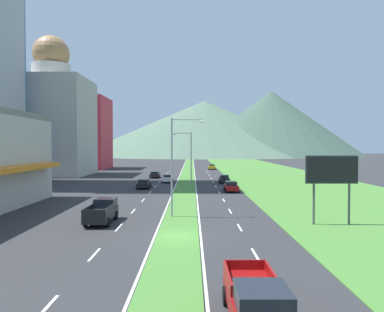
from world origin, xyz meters
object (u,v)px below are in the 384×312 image
(car_2, at_px, (213,167))
(pickup_truck_1, at_px, (103,211))
(car_1, at_px, (232,186))
(pickup_truck_0, at_px, (257,301))
(street_lamp_near, at_px, (176,160))
(street_lamp_mid, at_px, (190,154))
(car_0, at_px, (225,179))
(car_4, at_px, (169,178))
(car_5, at_px, (156,174))
(car_3, at_px, (145,184))
(billboard_roadside, at_px, (333,173))

(car_2, relative_size, pickup_truck_1, 0.76)
(car_1, height_order, pickup_truck_1, pickup_truck_1)
(pickup_truck_1, bearing_deg, pickup_truck_0, -151.33)
(street_lamp_near, relative_size, street_lamp_mid, 1.03)
(street_lamp_mid, xyz_separation_m, car_0, (6.47, 2.77, -4.60))
(car_1, bearing_deg, pickup_truck_1, -31.82)
(street_lamp_near, relative_size, pickup_truck_1, 1.77)
(street_lamp_mid, xyz_separation_m, car_4, (-4.03, 4.43, -4.61))
(car_0, bearing_deg, car_5, -128.73)
(car_2, bearing_deg, car_3, -15.88)
(car_0, xyz_separation_m, car_5, (-13.87, 11.12, -0.02))
(car_1, height_order, car_2, car_1)
(billboard_roadside, height_order, car_0, billboard_roadside)
(pickup_truck_1, bearing_deg, billboard_roadside, -93.31)
(car_5, bearing_deg, street_lamp_near, -171.71)
(car_1, height_order, car_5, car_1)
(car_1, xyz_separation_m, pickup_truck_1, (-14.00, -22.55, 0.21))
(car_1, height_order, car_4, car_1)
(pickup_truck_0, bearing_deg, car_1, 175.23)
(billboard_roadside, distance_m, car_4, 41.38)
(car_4, height_order, car_5, car_4)
(car_0, height_order, car_2, car_0)
(street_lamp_mid, bearing_deg, car_5, 118.05)
(street_lamp_near, relative_size, pickup_truck_0, 1.77)
(pickup_truck_0, bearing_deg, car_0, 176.30)
(street_lamp_near, height_order, car_4, street_lamp_near)
(car_4, height_order, pickup_truck_0, pickup_truck_0)
(street_lamp_near, distance_m, car_3, 25.34)
(car_0, relative_size, car_3, 0.89)
(car_3, bearing_deg, car_4, -17.93)
(street_lamp_mid, relative_size, car_5, 2.05)
(street_lamp_near, relative_size, car_2, 2.34)
(billboard_roadside, bearing_deg, car_2, 94.85)
(car_4, xyz_separation_m, car_5, (-3.38, 9.46, -0.02))
(car_3, height_order, car_5, car_3)
(billboard_roadside, distance_m, car_2, 75.62)
(car_1, relative_size, car_5, 1.02)
(car_2, bearing_deg, car_1, 0.20)
(car_1, relative_size, car_2, 1.13)
(car_0, height_order, car_1, car_0)
(car_0, xyz_separation_m, pickup_truck_0, (-3.50, -54.07, 0.21))
(billboard_roadside, distance_m, car_5, 51.37)
(street_lamp_near, xyz_separation_m, car_3, (-6.19, 24.11, -4.74))
(street_lamp_near, distance_m, car_0, 33.61)
(car_0, relative_size, pickup_truck_1, 0.76)
(pickup_truck_0, bearing_deg, pickup_truck_1, -151.33)
(billboard_roadside, relative_size, pickup_truck_0, 1.12)
(car_1, distance_m, car_2, 51.53)
(street_lamp_mid, bearing_deg, billboard_roadside, -69.15)
(billboard_roadside, height_order, pickup_truck_1, billboard_roadside)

